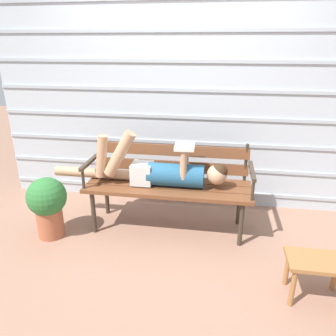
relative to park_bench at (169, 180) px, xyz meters
name	(u,v)px	position (x,y,z in m)	size (l,w,h in m)	color
ground_plane	(166,233)	(0.00, -0.18, -0.50)	(12.00, 12.00, 0.00)	#936B56
house_siding	(178,103)	(0.00, 0.59, 0.65)	(4.06, 0.08, 2.31)	#B2BCC6
park_bench	(169,180)	(0.00, 0.00, 0.00)	(1.61, 0.52, 0.85)	brown
reclining_person	(159,171)	(-0.09, -0.07, 0.12)	(1.74, 0.26, 0.55)	#23567A
footstool	(317,267)	(1.21, -0.85, -0.24)	(0.43, 0.28, 0.33)	#9E6638
potted_plant	(48,203)	(-1.10, -0.39, -0.16)	(0.37, 0.37, 0.60)	#AD5B3D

